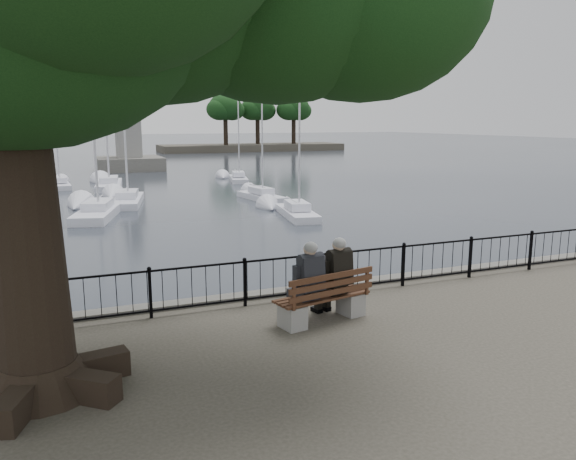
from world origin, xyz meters
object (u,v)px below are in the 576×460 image
person_left (306,286)px  person_right (334,280)px  bench (324,304)px  lion_monument (129,147)px

person_left → person_right: size_ratio=1.00×
bench → lion_monument: bearing=87.9°
bench → person_left: bearing=174.0°
bench → person_left: 0.56m
person_right → person_left: bearing=-168.7°
bench → person_left: person_left is taller
lion_monument → bench: bearing=-92.1°
bench → lion_monument: lion_monument is taller
bench → person_left: (-0.38, 0.04, 0.40)m
person_left → person_right: bearing=11.3°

